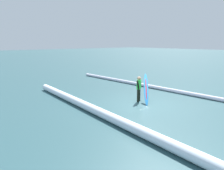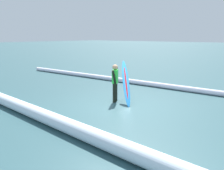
# 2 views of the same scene
# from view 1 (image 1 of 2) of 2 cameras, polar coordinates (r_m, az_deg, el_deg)

# --- Properties ---
(ground_plane) EXTENTS (170.79, 170.79, 0.00)m
(ground_plane) POSITION_cam_1_polar(r_m,az_deg,el_deg) (12.67, 7.78, -4.76)
(ground_plane) COLOR #294C52
(surfer) EXTENTS (0.34, 0.58, 1.48)m
(surfer) POSITION_cam_1_polar(r_m,az_deg,el_deg) (12.90, 6.99, -0.64)
(surfer) COLOR black
(surfer) RESTS_ON ground_plane
(surfboard) EXTENTS (1.34, 1.31, 1.58)m
(surfboard) POSITION_cam_1_polar(r_m,az_deg,el_deg) (12.83, 8.85, -1.01)
(surfboard) COLOR #268CE5
(surfboard) RESTS_ON ground_plane
(wave_crest_foreground) EXTENTS (25.66, 1.18, 0.25)m
(wave_crest_foreground) POSITION_cam_1_polar(r_m,az_deg,el_deg) (14.59, 24.51, -3.04)
(wave_crest_foreground) COLOR white
(wave_crest_foreground) RESTS_ON ground_plane
(wave_crest_midground) EXTENTS (16.57, 1.47, 0.41)m
(wave_crest_midground) POSITION_cam_1_polar(r_m,az_deg,el_deg) (9.57, 0.34, -8.72)
(wave_crest_midground) COLOR white
(wave_crest_midground) RESTS_ON ground_plane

